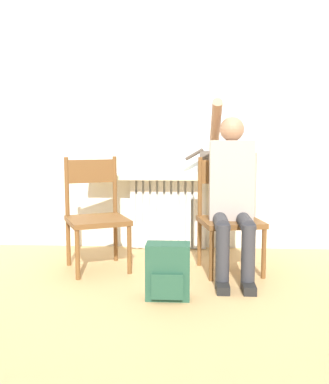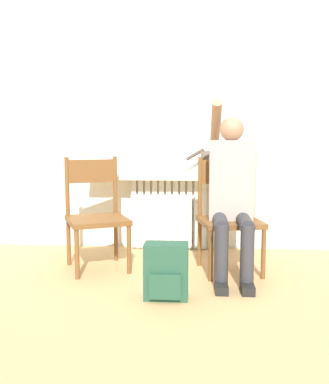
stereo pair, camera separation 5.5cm
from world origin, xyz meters
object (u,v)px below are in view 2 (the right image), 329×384
chair_left (96,214)px  person (232,189)px  chair_right (229,215)px  cat (217,158)px  backpack (166,272)px

chair_left → person: 1.12m
chair_left → chair_right: (1.08, 0.00, 0.00)m
chair_right → person: (0.01, -0.11, 0.22)m
person → cat: bearing=97.4°
person → cat: 0.72m
chair_right → cat: bearing=86.3°
chair_left → chair_right: same height
backpack → person: bearing=50.1°
chair_left → cat: 1.23m
chair_left → backpack: size_ratio=2.44×
chair_left → chair_right: 1.08m
chair_right → person: person is taller
person → cat: person is taller
chair_left → cat: cat is taller
person → backpack: 0.88m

